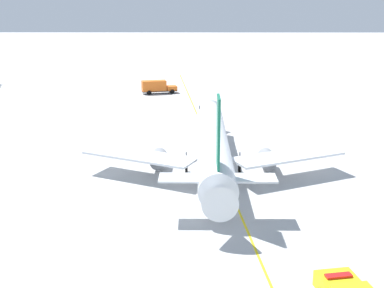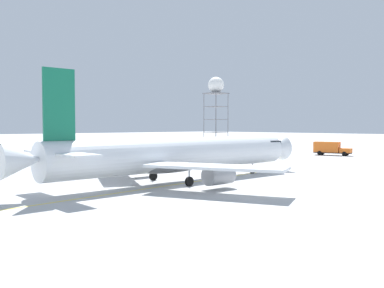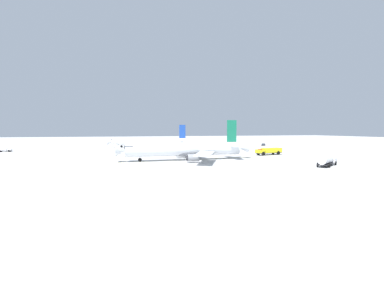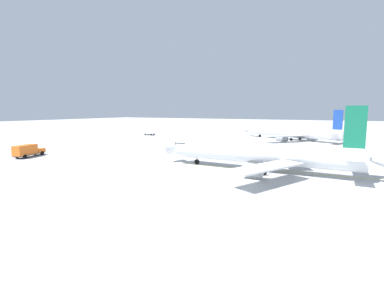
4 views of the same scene
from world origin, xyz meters
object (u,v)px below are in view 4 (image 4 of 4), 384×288
object	(u,v)px
catering_truck_truck	(27,150)
airliner_secondary	(293,133)
airliner_main	(262,154)
pushback_tug_truck	(149,133)

from	to	relation	value
catering_truck_truck	airliner_secondary	bearing A→B (deg)	-50.32
airliner_secondary	airliner_main	bearing A→B (deg)	115.24
pushback_tug_truck	catering_truck_truck	size ratio (longest dim) A/B	0.59
airliner_secondary	catering_truck_truck	distance (m)	90.08
airliner_main	pushback_tug_truck	xyz separation A→B (m)	(-52.40, -65.46, -2.45)
airliner_main	catering_truck_truck	bearing A→B (deg)	11.68
pushback_tug_truck	catering_truck_truck	bearing A→B (deg)	-82.48
airliner_main	airliner_secondary	world-z (taller)	airliner_main
airliner_main	airliner_secondary	distance (m)	61.68
airliner_secondary	catering_truck_truck	bearing A→B (deg)	76.72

